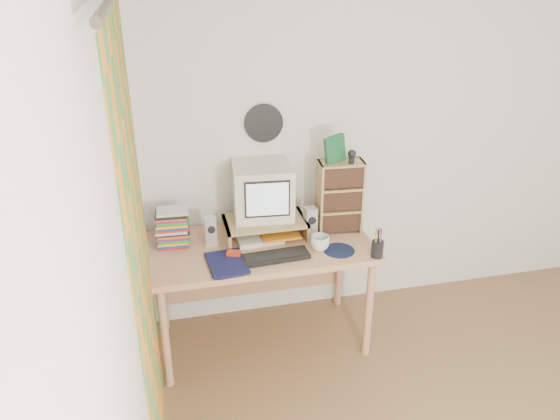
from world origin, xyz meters
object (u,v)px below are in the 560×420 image
dvd_stack (173,226)px  desk (259,258)px  cd_rack (340,197)px  diary (208,264)px  keyboard (276,257)px  crt_monitor (263,192)px  mug (320,243)px

dvd_stack → desk: bearing=-2.6°
dvd_stack → cd_rack: 1.08m
dvd_stack → diary: bearing=-58.1°
keyboard → diary: diary is taller
keyboard → cd_rack: (0.48, 0.27, 0.23)m
cd_rack → diary: cd_rack is taller
crt_monitor → cd_rack: size_ratio=0.75×
dvd_stack → cd_rack: bearing=1.3°
desk → diary: size_ratio=5.27×
crt_monitor → keyboard: bearing=-83.6°
crt_monitor → dvd_stack: (-0.58, -0.03, -0.15)m
desk → cd_rack: 0.66m
desk → crt_monitor: bearing=60.3°
crt_monitor → dvd_stack: 0.60m
dvd_stack → mug: size_ratio=2.28×
cd_rack → mug: cd_rack is taller
mug → crt_monitor: bearing=134.9°
crt_monitor → diary: size_ratio=1.35×
cd_rack → desk: bearing=-173.8°
mug → desk: bearing=148.7°
desk → crt_monitor: 0.44m
crt_monitor → cd_rack: bearing=-2.7°
mug → diary: (-0.69, -0.07, -0.02)m
crt_monitor → dvd_stack: bearing=-171.5°
cd_rack → diary: size_ratio=1.81×
diary → dvd_stack: bearing=113.6°
keyboard → dvd_stack: size_ratio=1.47×
crt_monitor → diary: bearing=-132.7°
desk → dvd_stack: (-0.53, 0.05, 0.27)m
dvd_stack → crt_monitor: bearing=6.5°
desk → crt_monitor: crt_monitor is taller
keyboard → desk: bearing=98.7°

